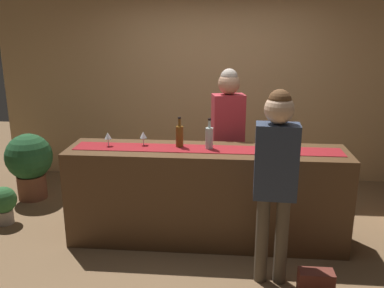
{
  "coord_description": "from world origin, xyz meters",
  "views": [
    {
      "loc": [
        0.2,
        -3.85,
        2.12
      ],
      "look_at": [
        -0.14,
        0.0,
        1.01
      ],
      "focal_mm": 38.95,
      "sensor_mm": 36.0,
      "label": 1
    }
  ],
  "objects_px": {
    "customer_sipping": "(276,169)",
    "potted_plant_small": "(3,203)",
    "wine_glass_near_customer": "(108,136)",
    "handbag": "(316,283)",
    "wine_glass_far_end": "(268,139)",
    "wine_bottle_amber": "(180,136)",
    "wine_bottle_clear": "(209,138)",
    "bartender": "(228,128)",
    "potted_plant_tall": "(29,162)",
    "wine_glass_mid_counter": "(143,135)"
  },
  "relations": [
    {
      "from": "wine_glass_mid_counter",
      "to": "customer_sipping",
      "type": "xyz_separation_m",
      "value": [
        1.22,
        -0.75,
        -0.05
      ]
    },
    {
      "from": "wine_glass_near_customer",
      "to": "customer_sipping",
      "type": "height_order",
      "value": "customer_sipping"
    },
    {
      "from": "wine_bottle_amber",
      "to": "bartender",
      "type": "relative_size",
      "value": 0.18
    },
    {
      "from": "wine_bottle_clear",
      "to": "handbag",
      "type": "relative_size",
      "value": 1.08
    },
    {
      "from": "customer_sipping",
      "to": "potted_plant_tall",
      "type": "height_order",
      "value": "customer_sipping"
    },
    {
      "from": "wine_glass_far_end",
      "to": "handbag",
      "type": "distance_m",
      "value": 1.36
    },
    {
      "from": "wine_glass_near_customer",
      "to": "wine_glass_mid_counter",
      "type": "xyz_separation_m",
      "value": [
        0.34,
        0.06,
        0.0
      ]
    },
    {
      "from": "wine_glass_near_customer",
      "to": "potted_plant_tall",
      "type": "height_order",
      "value": "wine_glass_near_customer"
    },
    {
      "from": "wine_glass_far_end",
      "to": "handbag",
      "type": "bearing_deg",
      "value": -68.11
    },
    {
      "from": "wine_glass_far_end",
      "to": "wine_bottle_amber",
      "type": "bearing_deg",
      "value": 179.19
    },
    {
      "from": "wine_bottle_amber",
      "to": "wine_glass_near_customer",
      "type": "height_order",
      "value": "wine_bottle_amber"
    },
    {
      "from": "wine_glass_near_customer",
      "to": "potted_plant_small",
      "type": "height_order",
      "value": "wine_glass_near_customer"
    },
    {
      "from": "wine_bottle_clear",
      "to": "wine_glass_near_customer",
      "type": "relative_size",
      "value": 2.1
    },
    {
      "from": "wine_glass_near_customer",
      "to": "wine_glass_far_end",
      "type": "relative_size",
      "value": 1.0
    },
    {
      "from": "bartender",
      "to": "handbag",
      "type": "distance_m",
      "value": 1.86
    },
    {
      "from": "wine_bottle_amber",
      "to": "wine_glass_far_end",
      "type": "bearing_deg",
      "value": -0.81
    },
    {
      "from": "wine_bottle_amber",
      "to": "wine_bottle_clear",
      "type": "relative_size",
      "value": 1.0
    },
    {
      "from": "wine_glass_near_customer",
      "to": "potted_plant_small",
      "type": "relative_size",
      "value": 0.34
    },
    {
      "from": "customer_sipping",
      "to": "potted_plant_small",
      "type": "distance_m",
      "value": 3.04
    },
    {
      "from": "wine_bottle_clear",
      "to": "wine_glass_far_end",
      "type": "relative_size",
      "value": 2.1
    },
    {
      "from": "wine_bottle_amber",
      "to": "potted_plant_small",
      "type": "relative_size",
      "value": 0.71
    },
    {
      "from": "customer_sipping",
      "to": "handbag",
      "type": "height_order",
      "value": "customer_sipping"
    },
    {
      "from": "wine_bottle_amber",
      "to": "bartender",
      "type": "distance_m",
      "value": 0.71
    },
    {
      "from": "customer_sipping",
      "to": "wine_glass_far_end",
      "type": "bearing_deg",
      "value": 93.58
    },
    {
      "from": "wine_bottle_clear",
      "to": "potted_plant_small",
      "type": "bearing_deg",
      "value": 176.53
    },
    {
      "from": "bartender",
      "to": "potted_plant_tall",
      "type": "distance_m",
      "value": 2.53
    },
    {
      "from": "wine_glass_near_customer",
      "to": "handbag",
      "type": "height_order",
      "value": "wine_glass_near_customer"
    },
    {
      "from": "customer_sipping",
      "to": "wine_bottle_clear",
      "type": "bearing_deg",
      "value": 132.37
    },
    {
      "from": "wine_bottle_clear",
      "to": "potted_plant_tall",
      "type": "bearing_deg",
      "value": 159.59
    },
    {
      "from": "wine_glass_mid_counter",
      "to": "bartender",
      "type": "relative_size",
      "value": 0.09
    },
    {
      "from": "wine_glass_mid_counter",
      "to": "potted_plant_small",
      "type": "relative_size",
      "value": 0.34
    },
    {
      "from": "wine_bottle_clear",
      "to": "potted_plant_tall",
      "type": "xyz_separation_m",
      "value": [
        -2.27,
        0.85,
        -0.59
      ]
    },
    {
      "from": "wine_glass_far_end",
      "to": "bartender",
      "type": "height_order",
      "value": "bartender"
    },
    {
      "from": "bartender",
      "to": "customer_sipping",
      "type": "distance_m",
      "value": 1.31
    },
    {
      "from": "customer_sipping",
      "to": "wine_glass_near_customer",
      "type": "bearing_deg",
      "value": 159.28
    },
    {
      "from": "wine_glass_near_customer",
      "to": "potted_plant_tall",
      "type": "relative_size",
      "value": 0.17
    },
    {
      "from": "wine_bottle_clear",
      "to": "potted_plant_small",
      "type": "height_order",
      "value": "wine_bottle_clear"
    },
    {
      "from": "wine_glass_near_customer",
      "to": "wine_glass_mid_counter",
      "type": "distance_m",
      "value": 0.35
    },
    {
      "from": "wine_bottle_clear",
      "to": "handbag",
      "type": "height_order",
      "value": "wine_bottle_clear"
    },
    {
      "from": "wine_bottle_amber",
      "to": "potted_plant_tall",
      "type": "distance_m",
      "value": 2.22
    },
    {
      "from": "wine_bottle_clear",
      "to": "bartender",
      "type": "relative_size",
      "value": 0.18
    },
    {
      "from": "wine_glass_near_customer",
      "to": "handbag",
      "type": "bearing_deg",
      "value": -24.26
    },
    {
      "from": "wine_bottle_amber",
      "to": "wine_glass_far_end",
      "type": "relative_size",
      "value": 2.1
    },
    {
      "from": "potted_plant_tall",
      "to": "handbag",
      "type": "distance_m",
      "value": 3.64
    },
    {
      "from": "wine_bottle_amber",
      "to": "wine_bottle_clear",
      "type": "distance_m",
      "value": 0.29
    },
    {
      "from": "wine_bottle_clear",
      "to": "wine_glass_far_end",
      "type": "xyz_separation_m",
      "value": [
        0.56,
        0.03,
        -0.01
      ]
    },
    {
      "from": "potted_plant_tall",
      "to": "handbag",
      "type": "bearing_deg",
      "value": -28.21
    },
    {
      "from": "wine_glass_far_end",
      "to": "handbag",
      "type": "height_order",
      "value": "wine_glass_far_end"
    },
    {
      "from": "wine_glass_far_end",
      "to": "wine_glass_mid_counter",
      "type": "bearing_deg",
      "value": 178.48
    },
    {
      "from": "customer_sipping",
      "to": "handbag",
      "type": "bearing_deg",
      "value": -23.61
    }
  ]
}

